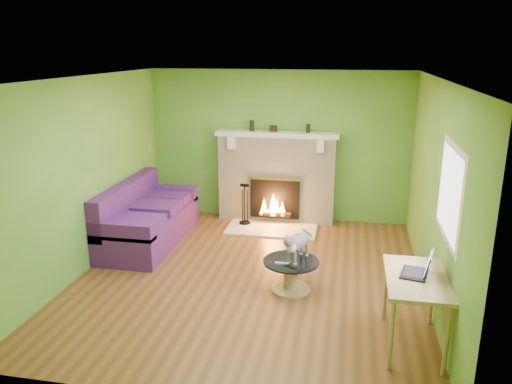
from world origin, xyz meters
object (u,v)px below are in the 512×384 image
at_px(sofa, 145,220).
at_px(desk, 416,285).
at_px(coffee_table, 291,273).
at_px(cat, 298,245).

distance_m(sofa, desk, 4.39).
xyz_separation_m(sofa, desk, (3.81, -2.16, 0.30)).
relative_size(sofa, desk, 2.05).
bearing_deg(desk, coffee_table, 144.79).
bearing_deg(sofa, desk, -29.56).
xyz_separation_m(coffee_table, cat, (0.08, 0.05, 0.37)).
distance_m(coffee_table, desk, 1.73).
bearing_deg(cat, desk, -16.25).
height_order(sofa, coffee_table, sofa).
bearing_deg(desk, cat, 141.75).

